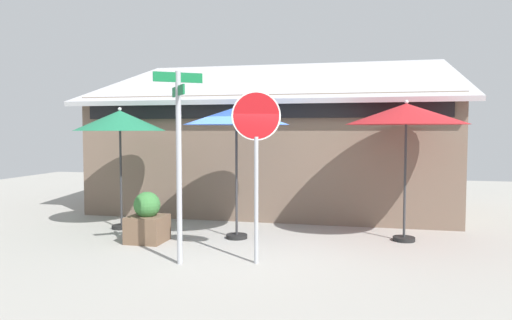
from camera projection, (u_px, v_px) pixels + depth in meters
name	position (u px, v px, depth m)	size (l,w,h in m)	color
ground_plane	(248.00, 251.00, 9.03)	(28.00, 28.00, 0.10)	#9E9B93
cafe_building	(277.00, 150.00, 13.94)	(9.88, 5.68, 4.51)	#705B4C
street_sign_post	(179.00, 148.00, 7.86)	(0.74, 0.69, 3.19)	#A8AAB2
stop_sign	(256.00, 143.00, 7.88)	(0.78, 0.25, 2.87)	#A8AAB2
patio_umbrella_forest_green_left	(120.00, 122.00, 10.69)	(2.03, 2.03, 2.74)	black
patio_umbrella_royal_blue_center	(236.00, 117.00, 9.70)	(2.17, 2.17, 2.77)	black
patio_umbrella_crimson_right	(406.00, 115.00, 9.47)	(2.40, 2.40, 2.83)	black
sidewalk_planter	(147.00, 220.00, 9.51)	(0.71, 0.71, 1.01)	brown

